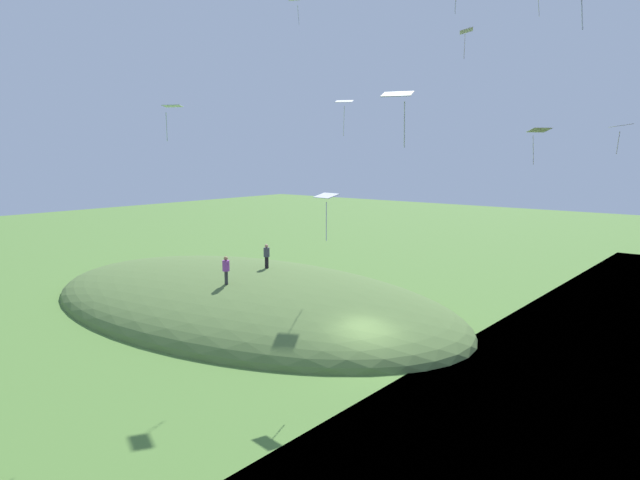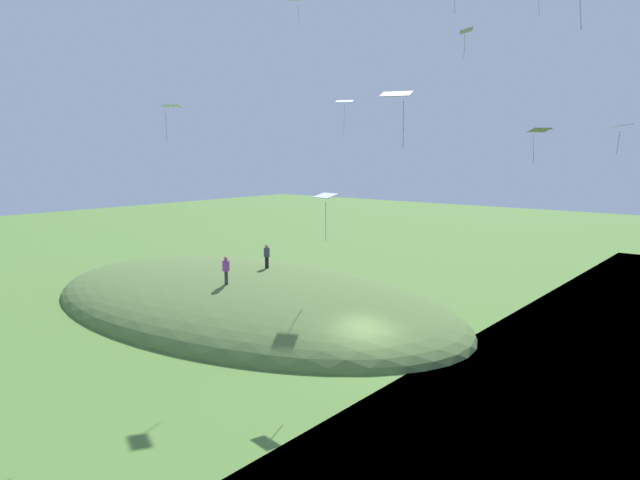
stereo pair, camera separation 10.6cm
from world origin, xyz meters
name	(u,v)px [view 1 (the left image)]	position (x,y,z in m)	size (l,w,h in m)	color
ground_plane	(367,359)	(0.00, 0.00, 0.00)	(160.00, 160.00, 0.00)	#517A34
grass_hill	(241,304)	(11.97, -3.17, 0.00)	(31.18, 18.05, 4.68)	#537038
person_near_shore	(267,253)	(10.83, -4.38, 3.29)	(0.46, 0.46, 1.56)	black
person_walking_path	(226,267)	(9.86, -0.09, 3.18)	(0.53, 0.53, 1.61)	#302E34
kite_2	(539,131)	(-3.95, -10.30, 10.77)	(1.28, 1.36, 1.97)	white
kite_4	(466,32)	(-1.64, -5.83, 15.49)	(0.96, 1.10, 1.48)	silver
kite_6	(344,103)	(6.75, -7.13, 12.62)	(1.27, 1.13, 2.18)	white
kite_7	(172,107)	(5.85, 6.20, 11.51)	(1.26, 1.28, 1.50)	white
kite_8	(326,198)	(0.84, 2.07, 7.68)	(1.08, 0.83, 2.01)	white
kite_10	(398,96)	(-3.83, 3.98, 11.53)	(1.24, 1.03, 1.96)	white
kite_11	(621,127)	(-8.35, -8.25, 10.82)	(1.18, 1.31, 1.39)	white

